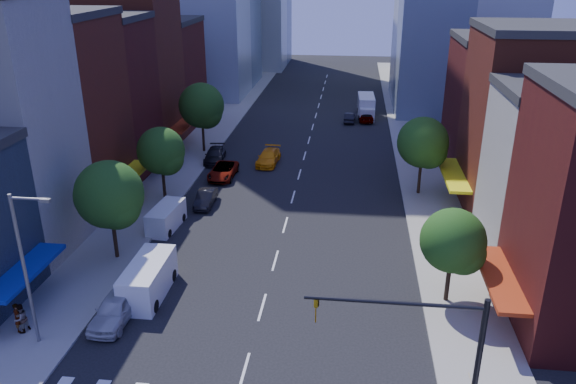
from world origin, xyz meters
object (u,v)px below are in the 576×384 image
Objects in this scene: traffic_car_far at (366,115)px; traffic_car_oncoming at (350,117)px; parked_car_rear at (215,155)px; pedestrian_far at (21,318)px; cargo_van_near at (147,280)px; pedestrian_near at (19,317)px; parked_car_front at (115,309)px; parked_car_second at (206,198)px; taxi at (268,157)px; parked_car_third at (223,171)px; cargo_van_far at (166,218)px; box_truck at (366,107)px.

traffic_car_oncoming is at bearing 20.12° from traffic_car_far.
parked_car_rear is 1.04× the size of traffic_car_far.
pedestrian_far is (-20.34, -50.13, 0.25)m from traffic_car_far.
pedestrian_near is at bearing -142.58° from cargo_van_near.
parked_car_front is 5.36m from pedestrian_near.
cargo_van_near is at bearing -91.38° from parked_car_second.
traffic_car_oncoming is 0.83× the size of traffic_car_far.
taxi reaches higher than traffic_car_oncoming.
parked_car_front is 1.20× the size of parked_car_second.
traffic_car_oncoming is (13.31, 47.38, -0.18)m from parked_car_front.
parked_car_third is 12.15m from cargo_van_far.
cargo_van_far is (-0.01, -16.74, 0.23)m from parked_car_rear.
parked_car_rear is 31.42m from pedestrian_near.
parked_car_second is 20.33m from pedestrian_near.
parked_car_third is at bearing -126.22° from taxi.
parked_car_second is 2.23× the size of pedestrian_far.
traffic_car_oncoming is at bearing 68.66° from taxi.
parked_car_second is at bearing -89.05° from parked_car_third.
parked_car_second is 0.86× the size of traffic_car_far.
parked_car_third is 27.08m from pedestrian_near.
box_truck is (2.19, 3.16, 0.71)m from traffic_car_oncoming.
cargo_van_far is 0.97× the size of traffic_car_far.
pedestrian_far reaches higher than traffic_car_far.
pedestrian_far is at bearing -100.02° from cargo_van_far.
cargo_van_far is at bearing 101.43° from cargo_van_near.
parked_car_rear is at bearing -1.43° from pedestrian_near.
pedestrian_near is 1.00× the size of pedestrian_far.
cargo_van_near is 3.02× the size of pedestrian_far.
parked_car_front reaches higher than traffic_car_oncoming.
pedestrian_far is at bearing -108.08° from parked_car_second.
traffic_car_oncoming is 3.91m from box_truck.
pedestrian_near is at bearing -101.94° from parked_car_third.
parked_car_front is at bearing -93.32° from parked_car_rear.
parked_car_second is 0.79× the size of parked_car_third.
pedestrian_near reaches higher than taxi.
box_truck is at bearing -121.36° from traffic_car_oncoming.
parked_car_third is at bearing 85.27° from cargo_van_far.
parked_car_front is 5.21m from pedestrian_far.
taxi is 21.74m from traffic_car_far.
pedestrian_far is at bearing 73.13° from traffic_car_oncoming.
box_truck is at bearing 46.88° from parked_car_rear.
cargo_van_near is (0.00, -14.74, 0.49)m from parked_car_second.
cargo_van_far is at bearing -98.57° from parked_car_third.
taxi is 1.29× the size of traffic_car_oncoming.
parked_car_front is 2.67× the size of pedestrian_far.
box_truck reaches higher than traffic_car_far.
traffic_car_far is at bearing 43.61° from parked_car_rear.
parked_car_front is 1.05× the size of cargo_van_far.
pedestrian_near is at bearing -108.68° from parked_car_second.
parked_car_front is 50.65m from traffic_car_far.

